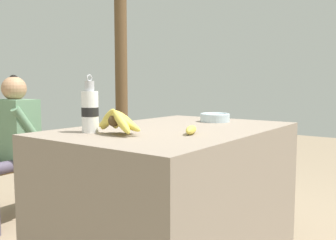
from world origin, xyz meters
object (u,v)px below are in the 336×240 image
object	(u,v)px
water_bottle	(90,110)
seated_vendor	(10,139)
wooden_bench	(53,165)
support_post_far	(121,63)
loose_banana_front	(191,130)
banana_bunch_ripe	(118,121)
serving_bowl	(215,117)
banana_bunch_green	(93,142)

from	to	relation	value
water_bottle	seated_vendor	world-z (taller)	seated_vendor
water_bottle	wooden_bench	distance (m)	1.39
wooden_bench	support_post_far	xyz separation A→B (m)	(1.23, 0.39, 0.92)
loose_banana_front	seated_vendor	world-z (taller)	seated_vendor
banana_bunch_ripe	wooden_bench	bearing A→B (deg)	66.54
serving_bowl	water_bottle	world-z (taller)	water_bottle
loose_banana_front	wooden_bench	distance (m)	1.68
serving_bowl	support_post_far	distance (m)	2.08
serving_bowl	seated_vendor	world-z (taller)	seated_vendor
banana_bunch_ripe	serving_bowl	distance (m)	0.82
serving_bowl	banana_bunch_green	world-z (taller)	serving_bowl
banana_bunch_green	water_bottle	bearing A→B (deg)	-132.19
seated_vendor	support_post_far	xyz separation A→B (m)	(1.62, 0.42, 0.65)
seated_vendor	water_bottle	bearing A→B (deg)	77.50
banana_bunch_green	support_post_far	world-z (taller)	support_post_far
seated_vendor	support_post_far	bearing A→B (deg)	-167.58
banana_bunch_ripe	wooden_bench	size ratio (longest dim) A/B	0.19
water_bottle	banana_bunch_green	bearing A→B (deg)	47.81
loose_banana_front	banana_bunch_green	distance (m)	1.80
serving_bowl	support_post_far	xyz separation A→B (m)	(0.99, 1.77, 0.46)
banana_bunch_green	loose_banana_front	bearing A→B (deg)	-116.66
banana_bunch_ripe	loose_banana_front	size ratio (longest dim) A/B	1.87
water_bottle	banana_bunch_green	xyz separation A→B (m)	(1.04, 1.14, -0.40)
support_post_far	banana_bunch_ripe	bearing A→B (deg)	-136.69
loose_banana_front	banana_bunch_green	xyz separation A→B (m)	(0.80, 1.59, -0.31)
loose_banana_front	banana_bunch_green	bearing A→B (deg)	63.34
serving_bowl	banana_bunch_green	size ratio (longest dim) A/B	0.84
seated_vendor	support_post_far	size ratio (longest dim) A/B	0.43
serving_bowl	wooden_bench	size ratio (longest dim) A/B	0.13
banana_bunch_green	support_post_far	xyz separation A→B (m)	(0.79, 0.38, 0.79)
loose_banana_front	support_post_far	xyz separation A→B (m)	(1.58, 1.97, 0.47)
banana_bunch_ripe	banana_bunch_green	xyz separation A→B (m)	(1.01, 1.31, -0.36)
wooden_bench	banana_bunch_ripe	bearing A→B (deg)	-113.46
loose_banana_front	support_post_far	world-z (taller)	support_post_far
loose_banana_front	seated_vendor	size ratio (longest dim) A/B	0.14
serving_bowl	water_bottle	bearing A→B (deg)	163.70
wooden_bench	support_post_far	bearing A→B (deg)	17.39
banana_bunch_ripe	serving_bowl	xyz separation A→B (m)	(0.81, -0.07, -0.04)
wooden_bench	water_bottle	bearing A→B (deg)	-117.41
serving_bowl	water_bottle	xyz separation A→B (m)	(-0.84, 0.24, 0.08)
water_bottle	loose_banana_front	bearing A→B (deg)	-61.61
wooden_bench	support_post_far	world-z (taller)	support_post_far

